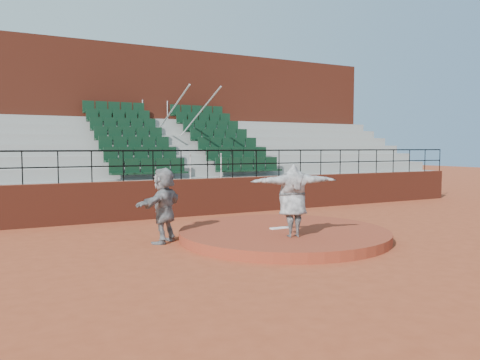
# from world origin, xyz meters

# --- Properties ---
(ground) EXTENTS (90.00, 90.00, 0.00)m
(ground) POSITION_xyz_m (0.00, 0.00, 0.00)
(ground) COLOR #963E21
(ground) RESTS_ON ground
(pitchers_mound) EXTENTS (5.50, 5.50, 0.25)m
(pitchers_mound) POSITION_xyz_m (0.00, 0.00, 0.12)
(pitchers_mound) COLOR maroon
(pitchers_mound) RESTS_ON ground
(pitching_rubber) EXTENTS (0.60, 0.15, 0.03)m
(pitching_rubber) POSITION_xyz_m (0.00, 0.15, 0.27)
(pitching_rubber) COLOR white
(pitching_rubber) RESTS_ON pitchers_mound
(boundary_wall) EXTENTS (24.00, 0.30, 1.30)m
(boundary_wall) POSITION_xyz_m (0.00, 5.00, 0.65)
(boundary_wall) COLOR maroon
(boundary_wall) RESTS_ON ground
(wall_railing) EXTENTS (24.04, 0.05, 1.03)m
(wall_railing) POSITION_xyz_m (0.00, 5.00, 2.03)
(wall_railing) COLOR black
(wall_railing) RESTS_ON boundary_wall
(seating_deck) EXTENTS (24.00, 5.97, 4.63)m
(seating_deck) POSITION_xyz_m (0.00, 8.65, 1.43)
(seating_deck) COLOR gray
(seating_deck) RESTS_ON ground
(press_box_facade) EXTENTS (24.00, 3.00, 7.10)m
(press_box_facade) POSITION_xyz_m (0.00, 12.60, 3.55)
(press_box_facade) COLOR maroon
(press_box_facade) RESTS_ON ground
(pitcher) EXTENTS (2.24, 1.09, 1.76)m
(pitcher) POSITION_xyz_m (-0.36, -0.95, 1.13)
(pitcher) COLOR black
(pitcher) RESTS_ON pitchers_mound
(fielder) EXTENTS (1.72, 1.56, 1.90)m
(fielder) POSITION_xyz_m (-2.96, 0.99, 0.95)
(fielder) COLOR black
(fielder) RESTS_ON ground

